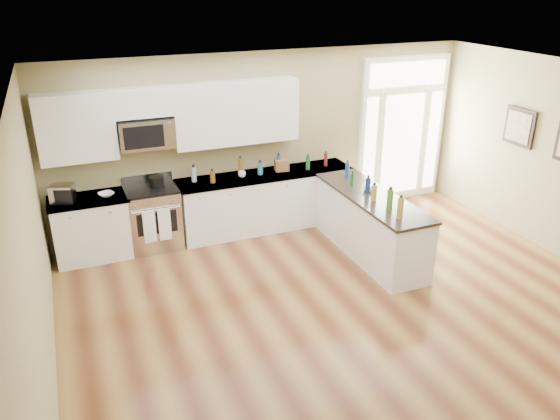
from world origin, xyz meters
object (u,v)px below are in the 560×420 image
Objects in this scene: toaster_oven at (63,194)px; peninsula_cabinet at (370,227)px; kitchen_range at (154,218)px; stockpot at (156,181)px.

peninsula_cabinet is at bearing 1.02° from toaster_oven.
kitchen_range reaches higher than peninsula_cabinet.
peninsula_cabinet is 10.48× the size of stockpot.
stockpot is 1.32m from toaster_oven.
kitchen_range is at bearing 22.52° from toaster_oven.
toaster_oven reaches higher than stockpot.
kitchen_range is 3.55× the size of toaster_oven.
kitchen_range is 4.88× the size of stockpot.
stockpot is (0.10, 0.06, 0.56)m from kitchen_range.
peninsula_cabinet is at bearing -28.27° from stockpot.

